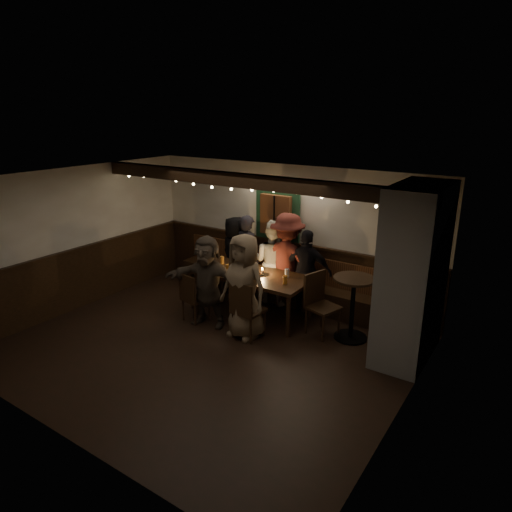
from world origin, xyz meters
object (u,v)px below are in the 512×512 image
Objects in this scene: chair_near_left at (192,295)px; chair_near_right at (245,307)px; dining_table at (250,276)px; person_a at (235,255)px; person_c at (273,262)px; person_b at (248,256)px; person_e at (307,272)px; person_g at (244,286)px; chair_end at (319,300)px; high_top at (353,300)px; person_d at (287,261)px; person_f at (207,281)px.

chair_near_right is at bearing -0.20° from chair_near_left.
dining_table is 0.97m from chair_near_right.
person_a is 0.96× the size of person_c.
person_b is 1.01× the size of person_c.
person_e is (0.33, 1.47, 0.21)m from chair_near_right.
person_g is (0.41, -0.74, 0.14)m from dining_table.
chair_end is (2.00, 0.86, 0.08)m from chair_near_left.
chair_end is 0.98× the size of high_top.
chair_end reaches higher than chair_near_left.
dining_table is 1.07m from chair_near_left.
person_d is 0.44m from person_e.
chair_near_left is 1.12m from person_g.
person_f is (-0.35, -0.75, 0.07)m from dining_table.
person_b is 0.91× the size of person_d.
high_top is 0.64× the size of person_b.
chair_near_right is at bearing -145.62° from high_top.
person_a is (-0.21, 1.55, 0.28)m from chair_near_left.
person_g reaches higher than chair_near_left.
person_a is 0.95× the size of person_b.
chair_end is (1.36, 0.03, -0.14)m from dining_table.
person_c is at bearing 64.15° from person_f.
person_d is (1.03, 1.49, 0.40)m from chair_near_left.
chair_near_left is 0.43m from person_f.
person_f reaches higher than chair_end.
dining_table is 1.23× the size of person_d.
person_e is at bearing 174.21° from person_d.
dining_table is at bearing -178.55° from chair_end.
person_e is at bearing 174.30° from person_c.
person_d is (0.92, -0.05, 0.08)m from person_b.
dining_table is 0.72m from person_c.
person_g is (0.95, -1.46, 0.05)m from person_b.
chair_near_right is at bearing -45.46° from person_g.
person_b reaches higher than person_f.
person_f is at bearing -158.31° from high_top.
chair_near_right reaches higher than dining_table.
chair_end reaches higher than dining_table.
high_top is at bearing 34.38° from chair_near_right.
dining_table is 0.83m from person_f.
chair_near_right is 0.55× the size of person_d.
chair_end is at bearing 173.75° from person_b.
high_top is at bearing 4.22° from dining_table.
chair_end is 0.64× the size of person_c.
person_b is (0.11, 1.54, 0.32)m from chair_near_left.
person_g is at bearing -61.31° from dining_table.
chair_near_right is 1.72m from high_top.
person_g reaches higher than person_e.
high_top is 1.62m from person_d.
dining_table is 2.49× the size of chair_near_left.
person_g reaches higher than chair_near_right.
chair_near_left is at bearing 53.09° from person_d.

